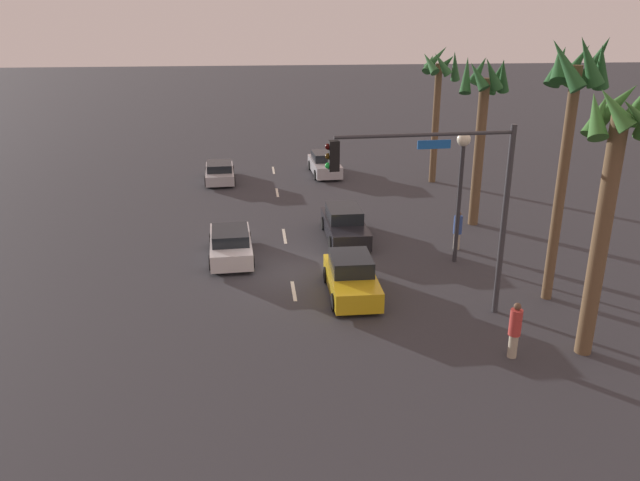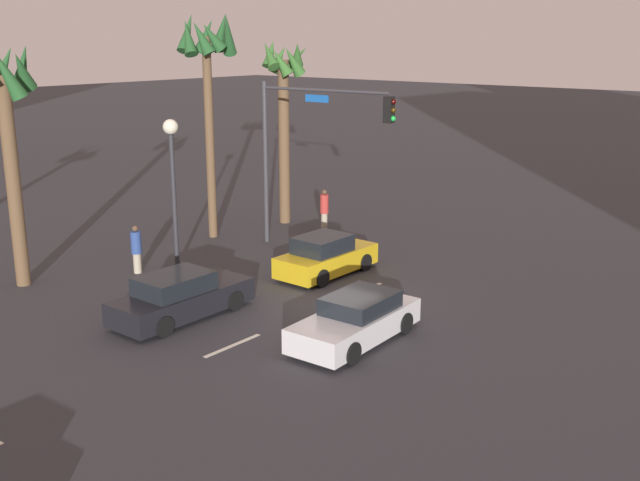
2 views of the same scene
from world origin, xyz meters
The scene contains 13 objects.
ground_plane centered at (0.00, 0.00, 0.00)m, with size 220.00×220.00×0.00m, color #333338.
lane_stripe_2 centered at (-4.50, 0.00, 0.01)m, with size 2.13×0.14×0.01m, color silver.
lane_stripe_3 centered at (1.84, 0.00, 0.01)m, with size 1.83×0.14×0.01m, color silver.
car_0 centered at (-3.96, 2.83, 0.67)m, with size 4.64×1.89×1.46m.
car_1 centered at (-2.00, -2.47, 0.63)m, with size 4.51×2.03×1.35m.
car_2 centered at (2.33, 2.16, 0.68)m, with size 4.08×1.85×1.49m.
traffic_signal centered at (4.49, 4.98, 4.59)m, with size 0.59×6.28×6.70m.
streetlamp centered at (-0.49, 7.11, 3.95)m, with size 0.56×0.56×5.57m.
pedestrian_0 centered at (7.47, 6.41, 0.97)m, with size 0.53×0.53×1.85m.
pedestrian_1 centered at (-1.92, 7.65, 0.94)m, with size 0.55×0.55×1.80m.
palm_tree_0 centered at (-5.32, 9.62, 5.98)m, with size 2.18×2.58×8.28m.
palm_tree_2 centered at (3.51, 9.40, 7.39)m, with size 2.51×2.67×9.49m.
palm_tree_3 centered at (7.46, 8.75, 6.04)m, with size 2.34×2.15×8.39m.
Camera 2 is at (-18.29, -14.55, 8.42)m, focal length 42.59 mm.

